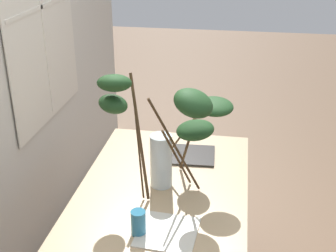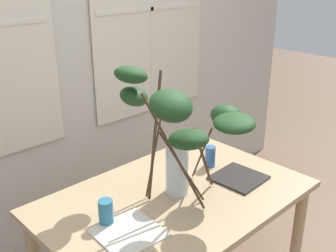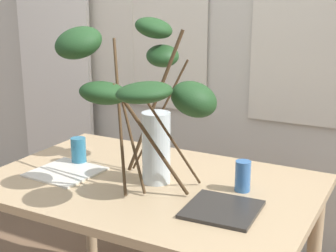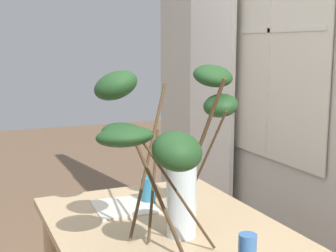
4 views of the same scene
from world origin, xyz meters
TOP-DOWN VIEW (x-y plane):
  - back_wall_with_windows at (0.00, 0.93)m, footprint 4.40×0.14m
  - curtain_sheer_side at (-1.17, 0.80)m, footprint 0.56×0.03m
  - dining_table at (0.00, 0.00)m, footprint 1.35×0.89m
  - vase_with_branches at (-0.00, -0.05)m, footprint 0.70×0.71m
  - drinking_glass_blue_left at (-0.40, 0.04)m, footprint 0.07×0.07m
  - drinking_glass_blue_right at (0.37, 0.09)m, footprint 0.06×0.06m
  - plate_square_left at (-0.37, -0.08)m, footprint 0.29×0.29m
  - plate_square_right at (0.37, -0.12)m, footprint 0.27×0.27m

SIDE VIEW (x-z plane):
  - dining_table at x=0.00m, z-range 0.28..1.02m
  - plate_square_left at x=-0.37m, z-range 0.75..0.76m
  - plate_square_right at x=0.37m, z-range 0.75..0.76m
  - drinking_glass_blue_left at x=-0.40m, z-range 0.75..0.87m
  - drinking_glass_blue_right at x=0.37m, z-range 0.75..0.87m
  - vase_with_branches at x=0.00m, z-range 0.80..1.48m
  - curtain_sheer_side at x=-1.17m, z-range 0.00..2.40m
  - back_wall_with_windows at x=0.00m, z-range 0.00..2.85m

